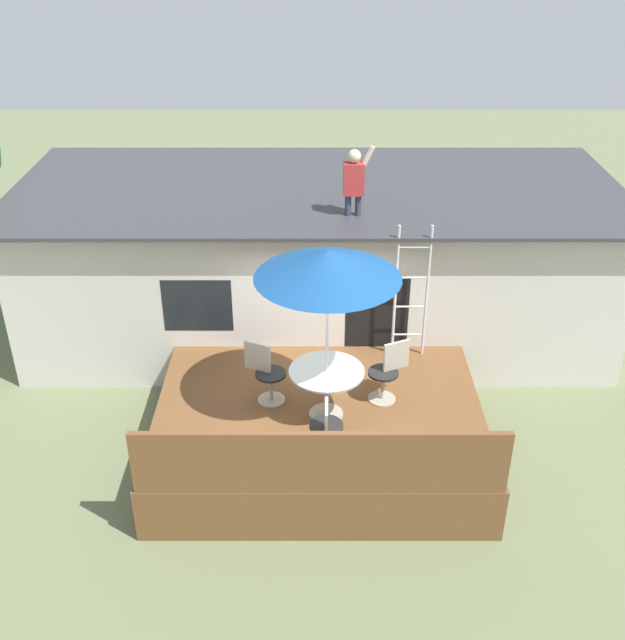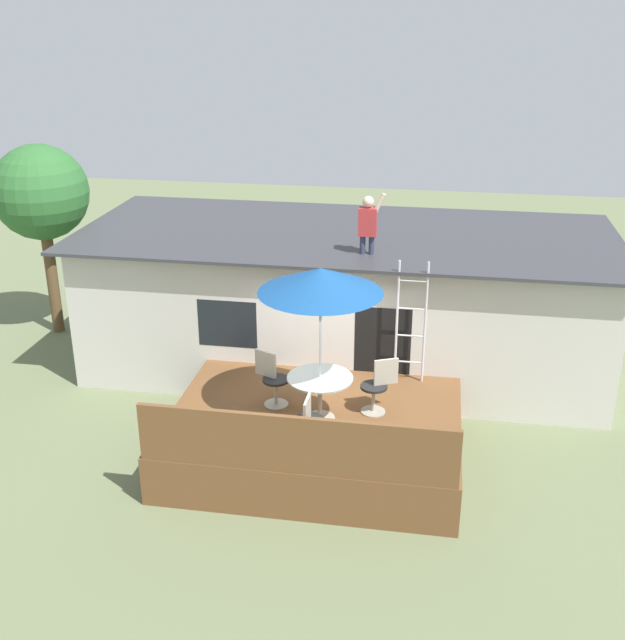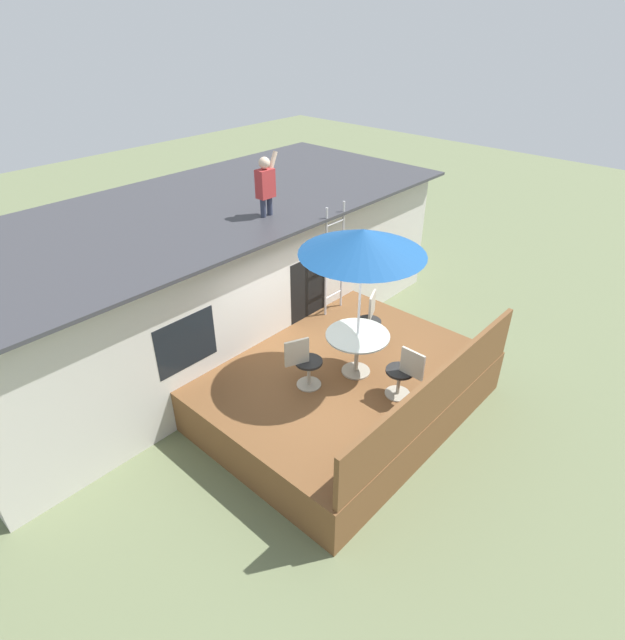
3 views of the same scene
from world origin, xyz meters
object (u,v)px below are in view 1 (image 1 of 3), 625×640
patio_chair_near (325,429)px  person_figure (353,178)px  step_ladder (409,292)px  patio_chair_right (386,372)px  patio_table (325,380)px  patio_umbrella (326,264)px  patio_chair_left (264,373)px

patio_chair_near → person_figure: bearing=-6.7°
step_ladder → patio_chair_right: size_ratio=2.39×
patio_chair_near → patio_table: bearing=0.0°
patio_umbrella → patio_table: bearing=0.0°
patio_umbrella → person_figure: person_figure is taller
patio_table → patio_chair_near: bearing=-91.1°
step_ladder → person_figure: 1.96m
step_ladder → patio_chair_near: step_ladder is taller
patio_chair_left → patio_chair_right: (1.74, 0.03, 0.00)m
person_figure → patio_chair_right: 3.05m
patio_chair_left → patio_chair_right: bearing=24.6°
patio_chair_left → step_ladder: bearing=53.6°
patio_table → patio_chair_right: size_ratio=1.13×
patio_table → step_ladder: size_ratio=0.47×
patio_table → patio_chair_right: 0.98m
patio_chair_near → patio_chair_left: bearing=33.8°
patio_chair_right → patio_chair_near: same height
patio_table → patio_chair_left: 0.94m
patio_table → patio_chair_left: (-0.85, 0.37, -0.13)m
patio_table → patio_umbrella: bearing=180.0°
patio_umbrella → step_ladder: bearing=51.0°
patio_chair_left → patio_chair_right: size_ratio=1.00×
patio_umbrella → step_ladder: (1.31, 1.62, -1.25)m
patio_chair_left → patio_umbrella: bearing=0.0°
patio_chair_right → patio_chair_near: size_ratio=1.00×
step_ladder → patio_chair_near: (-1.33, -2.55, -0.64)m
step_ladder → person_figure: bearing=134.2°
patio_table → patio_chair_right: bearing=24.5°
person_figure → patio_chair_left: size_ratio=1.21×
patio_table → person_figure: person_figure is taller
step_ladder → person_figure: (-0.86, 0.89, 1.51)m
patio_umbrella → step_ladder: size_ratio=1.15×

